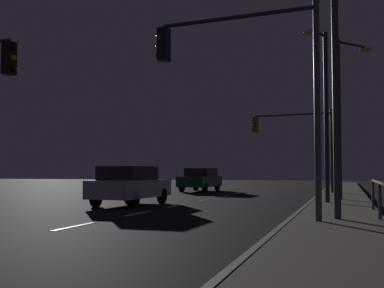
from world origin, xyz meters
TOP-DOWN VIEW (x-y plane):
  - ground_plane at (0.00, 17.50)m, footprint 112.00×112.00m
  - sidewalk_right at (6.28, 17.50)m, footprint 2.30×77.00m
  - lane_markings_center at (0.00, 21.00)m, footprint 0.14×50.00m
  - lane_edge_line at (4.88, 22.50)m, footprint 0.14×53.00m
  - car at (-1.93, 16.67)m, footprint 1.95×4.45m
  - car_oncoming at (-3.07, 30.91)m, footprint 2.01×4.48m
  - traffic_light_mid_right at (3.47, 28.35)m, footprint 4.87×0.81m
  - traffic_light_near_right at (3.85, 10.98)m, footprint 4.62×0.77m
  - street_lamp_far_end at (6.43, 21.13)m, footprint 1.59×1.65m
  - street_lamp_across_street at (5.64, 18.36)m, footprint 0.87×1.41m
  - street_lamp_median at (6.09, 11.64)m, footprint 1.25×1.23m

SIDE VIEW (x-z plane):
  - ground_plane at x=0.00m, z-range 0.00..0.00m
  - lane_edge_line at x=4.88m, z-range 0.00..0.01m
  - lane_markings_center at x=0.00m, z-range 0.00..0.01m
  - sidewalk_right at x=6.28m, z-range 0.00..0.14m
  - car at x=-1.93m, z-range 0.04..1.61m
  - car_oncoming at x=-3.07m, z-range 0.04..1.61m
  - traffic_light_mid_right at x=3.47m, z-range 1.19..6.06m
  - traffic_light_near_right at x=3.85m, z-range 1.32..6.96m
  - street_lamp_across_street at x=5.64m, z-range 0.83..7.66m
  - street_lamp_far_end at x=6.43m, z-range 0.89..8.01m
  - street_lamp_median at x=6.09m, z-range 0.87..9.02m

